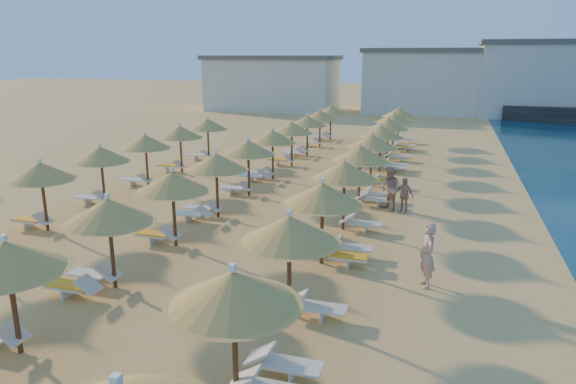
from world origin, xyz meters
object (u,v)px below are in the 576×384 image
(beachgoer_c, at_px, (404,195))
(parasol_row_east, at_px, (353,162))
(parasol_row_west, at_px, (233,155))
(beachgoer_b, at_px, (390,189))
(beachgoer_a, at_px, (427,255))

(beachgoer_c, bearing_deg, parasol_row_east, -121.59)
(parasol_row_west, distance_m, beachgoer_b, 6.99)
(parasol_row_west, xyz_separation_m, beachgoer_a, (8.62, -6.09, -1.33))
(beachgoer_a, height_order, beachgoer_b, beachgoer_a)
(beachgoer_a, xyz_separation_m, beachgoer_c, (-1.28, 7.28, -0.20))
(parasol_row_east, height_order, beachgoer_c, parasol_row_east)
(parasol_row_east, height_order, beachgoer_a, parasol_row_east)
(beachgoer_b, bearing_deg, beachgoer_a, -34.16)
(parasol_row_east, bearing_deg, beachgoer_a, -61.47)
(parasol_row_west, distance_m, beachgoer_a, 10.64)
(parasol_row_west, relative_size, beachgoer_a, 21.56)
(beachgoer_a, relative_size, beachgoer_c, 1.26)
(parasol_row_west, relative_size, beachgoer_c, 27.14)
(parasol_row_west, bearing_deg, beachgoer_b, 11.09)
(parasol_row_east, relative_size, parasol_row_west, 1.00)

